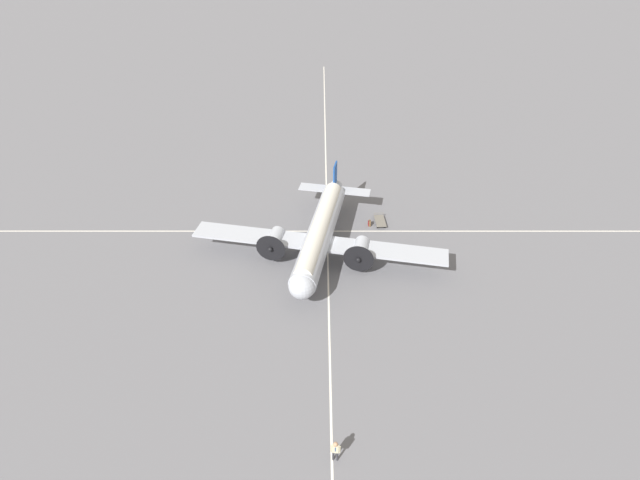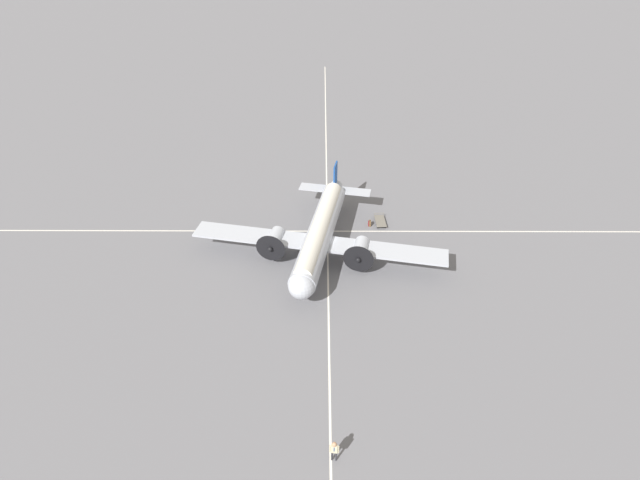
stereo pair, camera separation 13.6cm
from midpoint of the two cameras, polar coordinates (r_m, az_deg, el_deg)
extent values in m
plane|color=slate|center=(47.92, 0.08, -1.50)|extent=(300.00, 300.00, 0.00)
cube|color=silver|center=(47.92, 0.96, -1.49)|extent=(120.00, 0.16, 0.01)
cube|color=silver|center=(50.92, 0.09, 1.02)|extent=(0.16, 120.00, 0.01)
cylinder|color=#ADB2BC|center=(46.58, 0.08, 0.75)|extent=(15.36, 5.26, 2.37)
cylinder|color=silver|center=(46.21, 0.08, 1.41)|extent=(14.50, 4.42, 1.66)
sphere|color=#ADB2BC|center=(40.71, -2.02, -5.26)|extent=(2.25, 2.25, 2.25)
cylinder|color=#ADB2BC|center=(52.82, 1.71, 5.47)|extent=(3.16, 1.85, 1.30)
cube|color=#194799|center=(52.49, 1.84, 7.33)|extent=(1.66, 0.46, 2.72)
cube|color=#ADB2BC|center=(53.08, 1.78, 5.78)|extent=(2.91, 7.70, 0.10)
cube|color=#ADB2BC|center=(45.86, -0.19, -0.34)|extent=(6.93, 23.62, 0.20)
cylinder|color=#ADB2BC|center=(45.16, 4.74, -1.09)|extent=(2.80, 1.78, 1.30)
cylinder|color=black|center=(44.03, 4.50, -2.18)|extent=(0.57, 2.69, 2.73)
sphere|color=black|center=(43.92, 4.48, -2.28)|extent=(0.46, 0.46, 0.46)
cylinder|color=#ADB2BC|center=(46.47, -5.11, 0.07)|extent=(2.80, 1.78, 1.30)
cylinder|color=black|center=(45.37, -5.59, -0.95)|extent=(0.57, 2.69, 2.73)
sphere|color=black|center=(45.27, -5.63, -1.05)|extent=(0.46, 0.46, 0.46)
cylinder|color=#4C4C51|center=(45.96, 4.72, -1.89)|extent=(0.18, 0.18, 0.94)
cylinder|color=black|center=(46.25, 4.70, -2.35)|extent=(1.14, 0.51, 1.10)
cylinder|color=#4C4C51|center=(47.24, -4.96, -0.72)|extent=(0.18, 0.18, 0.94)
cylinder|color=black|center=(47.52, -4.93, -1.18)|extent=(1.14, 0.51, 1.10)
cylinder|color=#4C4C51|center=(42.92, -1.47, -5.34)|extent=(0.14, 0.14, 0.87)
cylinder|color=black|center=(43.20, -1.47, -5.78)|extent=(0.72, 0.31, 0.70)
cylinder|color=#2D2D33|center=(33.21, 1.98, -23.44)|extent=(0.13, 0.13, 0.86)
cylinder|color=#2D2D33|center=(33.22, 1.51, -23.40)|extent=(0.13, 0.13, 0.86)
cube|color=beige|center=(32.57, 1.77, -22.74)|extent=(0.25, 0.44, 0.65)
sphere|color=tan|center=(32.17, 1.78, -22.30)|extent=(0.29, 0.29, 0.29)
cylinder|color=beige|center=(32.59, 2.26, -22.81)|extent=(0.10, 0.10, 0.62)
cylinder|color=beige|center=(32.61, 1.28, -22.72)|extent=(0.10, 0.10, 0.62)
cube|color=navy|center=(32.45, 1.75, -22.82)|extent=(0.01, 0.05, 0.42)
cube|color=maroon|center=(51.91, 5.71, 1.90)|extent=(0.36, 0.18, 0.49)
cube|color=#551515|center=(51.76, 5.72, 2.15)|extent=(0.13, 0.13, 0.02)
cube|color=brown|center=(51.85, 5.80, 1.92)|extent=(0.44, 0.18, 0.60)
cube|color=#4A3520|center=(51.67, 5.82, 2.23)|extent=(0.16, 0.13, 0.02)
cube|color=#6B665B|center=(52.34, 6.98, 2.18)|extent=(2.33, 1.14, 0.04)
cube|color=#6B665B|center=(53.13, 6.83, 3.06)|extent=(0.09, 1.03, 0.04)
cylinder|color=#6B665B|center=(53.26, 7.33, 2.97)|extent=(0.04, 0.04, 0.22)
cylinder|color=#6B665B|center=(53.11, 6.30, 2.95)|extent=(0.04, 0.04, 0.22)
cylinder|color=black|center=(51.79, 7.56, 1.52)|extent=(0.28, 0.07, 0.28)
cylinder|color=black|center=(51.65, 6.66, 1.49)|extent=(0.28, 0.07, 0.28)
cylinder|color=black|center=(53.21, 7.27, 2.56)|extent=(0.28, 0.07, 0.28)
cylinder|color=black|center=(53.08, 6.40, 2.54)|extent=(0.28, 0.07, 0.28)
camera|label=1|loc=(0.07, -89.92, 0.06)|focal=28.00mm
camera|label=2|loc=(0.07, 90.08, -0.06)|focal=28.00mm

